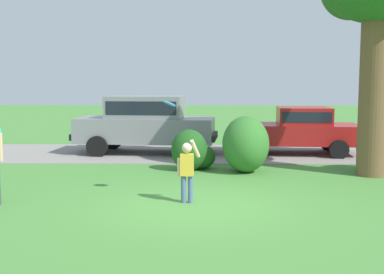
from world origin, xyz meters
The scene contains 8 objects.
ground_plane centered at (0.00, 0.00, 0.00)m, with size 80.00×80.00×0.00m, color #478438.
driveway_strip centered at (0.00, 7.07, 0.01)m, with size 28.00×4.40×0.02m, color gray.
shrub_near_tree centered at (-0.07, 3.96, 0.49)m, with size 1.21×1.06×1.12m.
shrub_centre_left centered at (1.33, 3.65, 0.75)m, with size 1.24×1.42×1.50m.
parked_sedan centered at (3.33, 6.97, 0.85)m, with size 4.53×2.35×1.56m.
parked_suv centered at (-1.67, 7.05, 1.08)m, with size 4.84×2.42×1.92m.
child_thrower centered at (-0.15, 0.25, 0.72)m, with size 0.46×0.25×1.29m.
frisbee centered at (-0.53, 0.73, 1.97)m, with size 0.29×0.28×0.18m.
Camera 1 is at (0.06, -9.64, 2.44)m, focal length 47.19 mm.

